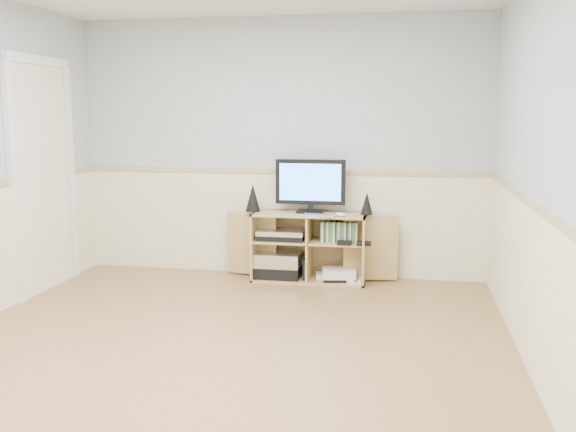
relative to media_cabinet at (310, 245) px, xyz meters
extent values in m
cube|color=#A97F4B|center=(-0.32, -2.07, -0.34)|extent=(4.00, 4.50, 0.02)
cube|color=#B5BFC5|center=(1.69, -2.07, 0.92)|extent=(0.02, 4.50, 2.50)
cube|color=#B5BFC5|center=(-0.32, 0.19, 0.92)|extent=(4.00, 0.02, 2.50)
cube|color=#EFE9C3|center=(-0.32, 0.17, 0.17)|extent=(4.00, 0.01, 1.00)
cube|color=tan|center=(-0.32, 0.17, 0.69)|extent=(4.00, 0.02, 0.04)
cube|color=white|center=(-2.30, -0.77, 0.67)|extent=(0.03, 0.82, 2.00)
cube|color=tan|center=(0.00, -0.05, -0.32)|extent=(1.07, 0.40, 0.02)
cube|color=tan|center=(0.00, -0.05, 0.31)|extent=(1.07, 0.40, 0.02)
cube|color=tan|center=(-0.53, -0.05, -0.01)|extent=(0.02, 0.40, 0.65)
cube|color=tan|center=(0.53, -0.05, -0.01)|extent=(0.02, 0.40, 0.65)
cube|color=tan|center=(0.00, 0.14, -0.01)|extent=(1.07, 0.02, 0.65)
cube|color=tan|center=(0.00, -0.05, -0.01)|extent=(0.02, 0.38, 0.61)
cube|color=tan|center=(-0.27, -0.05, 0.05)|extent=(0.51, 0.36, 0.02)
cube|color=tan|center=(0.27, -0.05, 0.05)|extent=(0.51, 0.36, 0.02)
cube|color=tan|center=(-0.58, 0.00, -0.01)|extent=(0.51, 0.11, 0.61)
cube|color=tan|center=(0.58, 0.00, -0.01)|extent=(0.51, 0.11, 0.61)
cube|color=black|center=(0.00, 0.00, 0.33)|extent=(0.25, 0.18, 0.02)
cube|color=black|center=(0.00, 0.00, 0.37)|extent=(0.05, 0.04, 0.06)
cube|color=black|center=(0.00, 0.00, 0.61)|extent=(0.66, 0.05, 0.42)
cube|color=#307CFF|center=(0.00, -0.03, 0.61)|extent=(0.58, 0.01, 0.35)
cone|color=black|center=(-0.55, -0.03, 0.45)|extent=(0.14, 0.14, 0.27)
cone|color=black|center=(0.54, -0.03, 0.42)|extent=(0.11, 0.11, 0.21)
cube|color=silver|center=(0.11, -0.19, 0.32)|extent=(0.33, 0.18, 0.01)
ellipsoid|color=white|center=(0.31, -0.19, 0.34)|extent=(0.11, 0.09, 0.04)
cube|color=black|center=(-0.31, -0.05, -0.26)|extent=(0.45, 0.33, 0.11)
cube|color=silver|center=(-0.31, -0.05, -0.14)|extent=(0.45, 0.33, 0.13)
cube|color=black|center=(-0.27, -0.05, 0.08)|extent=(0.45, 0.31, 0.05)
cube|color=silver|center=(-0.27, -0.05, 0.13)|extent=(0.45, 0.31, 0.05)
cube|color=black|center=(-0.03, -0.10, -0.21)|extent=(0.04, 0.14, 0.20)
cube|color=white|center=(0.17, -0.02, -0.29)|extent=(0.23, 0.19, 0.05)
cube|color=black|center=(0.29, -0.07, -0.30)|extent=(0.33, 0.28, 0.03)
cube|color=white|center=(0.29, -0.07, -0.24)|extent=(0.35, 0.30, 0.08)
cube|color=white|center=(0.49, -0.15, -0.30)|extent=(0.04, 0.14, 0.03)
cube|color=white|center=(0.47, 0.01, -0.30)|extent=(0.09, 0.15, 0.03)
cube|color=#3F8C3F|center=(0.29, -0.07, 0.15)|extent=(0.34, 0.13, 0.19)
cube|color=white|center=(0.68, 0.16, 0.27)|extent=(0.12, 0.03, 0.12)
camera|label=1|loc=(0.90, -5.97, 1.24)|focal=40.00mm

